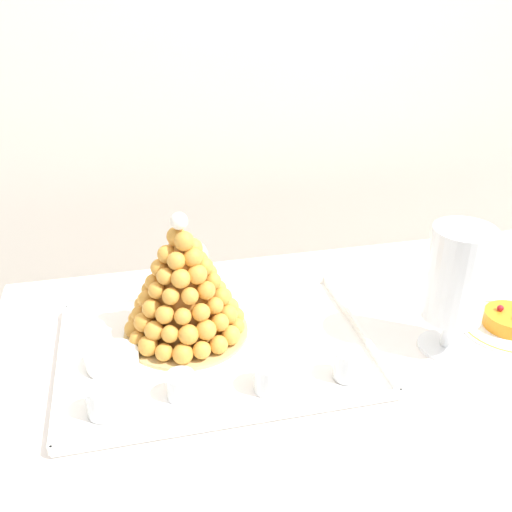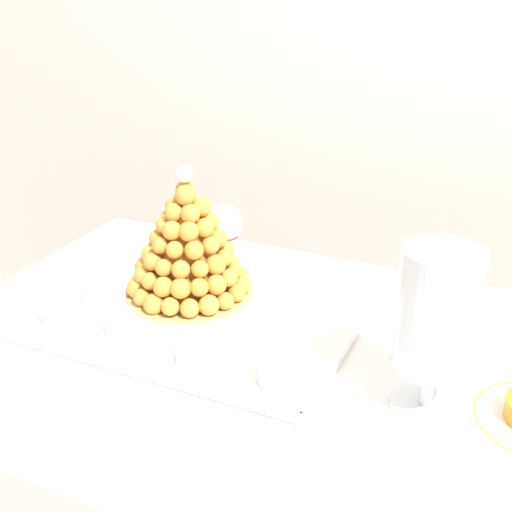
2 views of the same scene
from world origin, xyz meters
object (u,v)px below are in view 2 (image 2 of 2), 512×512
(dessert_cup_mid_left, at_px, (121,326))
(wine_glass, at_px, (224,226))
(serving_tray, at_px, (194,317))
(dessert_cup_left, at_px, (55,311))
(dessert_cup_mid_right, at_px, (275,369))
(creme_brulee_ramekin, at_px, (107,289))
(macaron_goblet, at_px, (436,313))
(croquembouche, at_px, (188,247))
(dessert_cup_centre, at_px, (194,349))

(dessert_cup_mid_left, xyz_separation_m, wine_glass, (0.06, 0.30, 0.10))
(serving_tray, xyz_separation_m, dessert_cup_left, (-0.22, -0.13, 0.03))
(dessert_cup_left, height_order, dessert_cup_mid_left, dessert_cup_left)
(dessert_cup_mid_right, relative_size, wine_glass, 0.34)
(dessert_cup_mid_left, bearing_deg, creme_brulee_ramekin, 134.37)
(dessert_cup_mid_right, height_order, wine_glass, wine_glass)
(macaron_goblet, bearing_deg, wine_glass, 151.49)
(serving_tray, xyz_separation_m, creme_brulee_ramekin, (-0.20, 0.00, 0.02))
(serving_tray, xyz_separation_m, croquembouche, (-0.05, 0.07, 0.11))
(dessert_cup_left, bearing_deg, serving_tray, 31.42)
(croquembouche, distance_m, dessert_cup_mid_left, 0.21)
(serving_tray, height_order, croquembouche, croquembouche)
(dessert_cup_left, relative_size, dessert_cup_mid_right, 1.01)
(dessert_cup_mid_left, xyz_separation_m, dessert_cup_mid_right, (0.31, -0.01, 0.00))
(dessert_cup_mid_left, distance_m, creme_brulee_ramekin, 0.17)
(dessert_cup_centre, bearing_deg, macaron_goblet, 7.82)
(dessert_cup_left, height_order, dessert_cup_centre, dessert_cup_left)
(dessert_cup_centre, xyz_separation_m, wine_glass, (-0.10, 0.31, 0.09))
(dessert_cup_mid_left, xyz_separation_m, creme_brulee_ramekin, (-0.12, 0.12, -0.01))
(croquembouche, height_order, creme_brulee_ramekin, croquembouche)
(creme_brulee_ramekin, bearing_deg, dessert_cup_mid_right, -17.74)
(serving_tray, xyz_separation_m, dessert_cup_mid_left, (-0.08, -0.12, 0.03))
(serving_tray, bearing_deg, creme_brulee_ramekin, 179.75)
(croquembouche, xyz_separation_m, macaron_goblet, (0.51, -0.16, 0.05))
(croquembouche, distance_m, wine_glass, 0.11)
(dessert_cup_mid_right, bearing_deg, creme_brulee_ramekin, 162.26)
(croquembouche, bearing_deg, dessert_cup_mid_left, -99.44)
(croquembouche, height_order, wine_glass, croquembouche)
(dessert_cup_left, bearing_deg, dessert_cup_mid_left, 5.27)
(dessert_cup_mid_right, height_order, creme_brulee_ramekin, dessert_cup_mid_right)
(croquembouche, xyz_separation_m, dessert_cup_left, (-0.17, -0.21, -0.08))
(dessert_cup_mid_right, distance_m, wine_glass, 0.41)
(serving_tray, relative_size, creme_brulee_ramekin, 6.00)
(croquembouche, xyz_separation_m, wine_glass, (0.03, 0.10, 0.01))
(dessert_cup_mid_left, height_order, wine_glass, wine_glass)
(croquembouche, height_order, dessert_cup_mid_left, croquembouche)
(dessert_cup_mid_right, distance_m, macaron_goblet, 0.27)
(creme_brulee_ramekin, bearing_deg, dessert_cup_mid_left, -45.63)
(serving_tray, distance_m, dessert_cup_centre, 0.16)
(serving_tray, relative_size, dessert_cup_left, 10.45)
(dessert_cup_mid_right, xyz_separation_m, wine_glass, (-0.25, 0.31, 0.09))
(creme_brulee_ramekin, bearing_deg, dessert_cup_left, -97.22)
(dessert_cup_left, bearing_deg, dessert_cup_mid_right, -0.24)
(wine_glass, bearing_deg, croquembouche, -104.29)
(croquembouche, bearing_deg, creme_brulee_ramekin, -154.76)
(croquembouche, xyz_separation_m, dessert_cup_centre, (0.13, -0.21, -0.08))
(wine_glass, bearing_deg, dessert_cup_mid_left, -101.16)
(dessert_cup_mid_left, relative_size, dessert_cup_mid_right, 0.88)
(dessert_cup_left, distance_m, dessert_cup_mid_left, 0.14)
(dessert_cup_centre, relative_size, macaron_goblet, 0.24)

